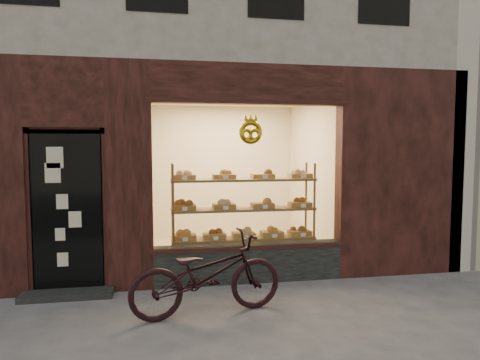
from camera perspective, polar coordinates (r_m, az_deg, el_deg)
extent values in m
plane|color=#4D4D4E|center=(4.36, 0.97, -22.11)|extent=(90.00, 90.00, 0.00)
cube|color=#383B3A|center=(6.30, 1.19, -10.98)|extent=(2.70, 0.25, 0.55)
cube|color=black|center=(6.07, -22.01, -3.93)|extent=(0.90, 0.04, 2.15)
cube|color=#383B3A|center=(6.16, -22.02, -13.95)|extent=(1.15, 0.35, 0.08)
torus|color=gold|center=(5.97, 1.42, 6.36)|extent=(0.33, 0.07, 0.33)
cube|color=brown|center=(6.76, 0.45, -11.87)|extent=(2.20, 0.45, 0.04)
cube|color=brown|center=(6.64, 0.45, -7.73)|extent=(2.20, 0.45, 0.03)
cube|color=brown|center=(6.56, 0.46, -3.88)|extent=(2.20, 0.45, 0.04)
cube|color=brown|center=(6.51, 0.46, 0.04)|extent=(2.20, 0.45, 0.04)
cylinder|color=brown|center=(6.28, -8.89, -5.70)|extent=(0.04, 0.04, 1.70)
cylinder|color=brown|center=(6.68, 9.86, -5.10)|extent=(0.04, 0.04, 1.70)
cylinder|color=brown|center=(6.66, -8.98, -5.11)|extent=(0.04, 0.04, 1.70)
cylinder|color=brown|center=(7.04, 8.76, -4.59)|extent=(0.04, 0.04, 1.70)
cube|color=olive|center=(6.52, -7.40, -7.51)|extent=(0.34, 0.24, 0.07)
sphere|color=#B98C39|center=(6.51, -7.41, -6.78)|extent=(0.11, 0.11, 0.11)
cube|color=white|center=(6.34, -7.32, -7.86)|extent=(0.07, 0.01, 0.05)
cube|color=olive|center=(6.56, -3.44, -7.42)|extent=(0.34, 0.24, 0.07)
sphere|color=brown|center=(6.54, -3.45, -6.69)|extent=(0.11, 0.11, 0.11)
cube|color=white|center=(6.38, -3.24, -7.75)|extent=(0.07, 0.01, 0.05)
cube|color=olive|center=(6.63, 0.45, -7.29)|extent=(0.34, 0.24, 0.07)
sphere|color=tan|center=(6.61, 0.45, -6.56)|extent=(0.11, 0.11, 0.11)
cube|color=white|center=(6.45, 0.77, -7.61)|extent=(0.07, 0.01, 0.05)
cube|color=olive|center=(6.73, 4.25, -7.13)|extent=(0.34, 0.24, 0.07)
sphere|color=#B98C39|center=(6.71, 4.26, -6.41)|extent=(0.11, 0.11, 0.11)
cube|color=white|center=(6.55, 4.66, -7.44)|extent=(0.07, 0.01, 0.05)
cube|color=olive|center=(6.85, 7.92, -6.94)|extent=(0.34, 0.24, 0.07)
sphere|color=brown|center=(6.83, 7.93, -6.24)|extent=(0.11, 0.11, 0.11)
cube|color=white|center=(6.68, 8.42, -7.24)|extent=(0.08, 0.01, 0.05)
cube|color=olive|center=(6.45, -7.44, -3.60)|extent=(0.34, 0.24, 0.07)
sphere|color=brown|center=(6.43, -7.45, -2.85)|extent=(0.11, 0.11, 0.11)
cube|color=white|center=(6.26, -7.36, -3.83)|extent=(0.07, 0.01, 0.06)
cube|color=olive|center=(6.50, -2.15, -3.49)|extent=(0.34, 0.24, 0.07)
sphere|color=tan|center=(6.49, -2.15, -2.75)|extent=(0.11, 0.11, 0.11)
cube|color=white|center=(6.32, -1.91, -3.72)|extent=(0.08, 0.01, 0.06)
cube|color=olive|center=(6.61, 3.01, -3.36)|extent=(0.34, 0.24, 0.07)
sphere|color=#B98C39|center=(6.60, 3.02, -2.63)|extent=(0.11, 0.11, 0.11)
cube|color=white|center=(6.44, 3.40, -3.58)|extent=(0.07, 0.01, 0.06)
cube|color=olive|center=(6.78, 7.96, -3.21)|extent=(0.34, 0.24, 0.07)
sphere|color=brown|center=(6.77, 7.97, -2.50)|extent=(0.11, 0.11, 0.11)
cube|color=white|center=(6.60, 8.47, -3.42)|extent=(0.08, 0.01, 0.06)
cube|color=olive|center=(6.40, -7.48, 0.40)|extent=(0.34, 0.24, 0.07)
sphere|color=tan|center=(6.39, -7.49, 1.16)|extent=(0.11, 0.11, 0.11)
cube|color=white|center=(6.21, -7.40, 0.28)|extent=(0.07, 0.01, 0.06)
cube|color=olive|center=(6.46, -2.16, 0.47)|extent=(0.34, 0.24, 0.07)
sphere|color=#B98C39|center=(6.45, -2.16, 1.22)|extent=(0.11, 0.11, 0.11)
cube|color=white|center=(6.27, -1.92, 0.35)|extent=(0.08, 0.01, 0.06)
cube|color=olive|center=(6.57, 3.03, 0.53)|extent=(0.34, 0.24, 0.07)
sphere|color=brown|center=(6.56, 3.03, 1.27)|extent=(0.11, 0.11, 0.11)
cube|color=white|center=(6.39, 3.41, 0.42)|extent=(0.07, 0.01, 0.06)
cube|color=olive|center=(6.73, 8.00, 0.59)|extent=(0.34, 0.24, 0.07)
sphere|color=tan|center=(6.73, 8.01, 1.31)|extent=(0.11, 0.11, 0.11)
cube|color=white|center=(6.56, 8.51, 0.48)|extent=(0.08, 0.01, 0.06)
imported|color=black|center=(5.08, -4.40, -12.45)|extent=(1.88, 0.93, 0.95)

